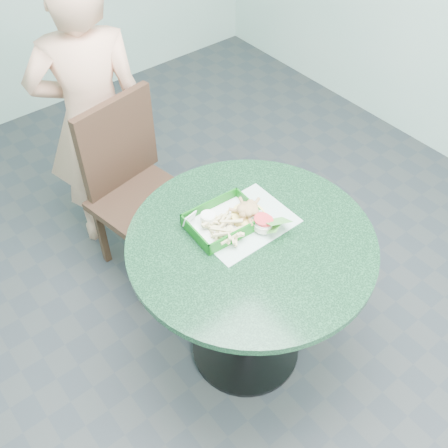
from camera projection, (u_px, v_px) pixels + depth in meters
floor at (245, 348)px, 2.50m from camera, size 4.00×5.00×0.02m
cafe_table at (250, 271)px, 2.08m from camera, size 0.94×0.94×0.75m
dining_chair at (134, 181)px, 2.53m from camera, size 0.43×0.43×0.93m
diner_person at (94, 120)px, 2.52m from camera, size 0.63×0.52×1.49m
placemat at (243, 226)px, 2.02m from camera, size 0.37×0.28×0.00m
food_basket at (224, 226)px, 2.00m from camera, size 0.27×0.19×0.05m
crab_sandwich at (247, 214)px, 2.00m from camera, size 0.13×0.13×0.08m
fries_pile at (225, 232)px, 1.95m from camera, size 0.15×0.16×0.05m
sauce_ramekin at (208, 222)px, 1.97m from camera, size 0.06×0.06×0.03m
garnish_cup at (267, 225)px, 1.97m from camera, size 0.12×0.11×0.05m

